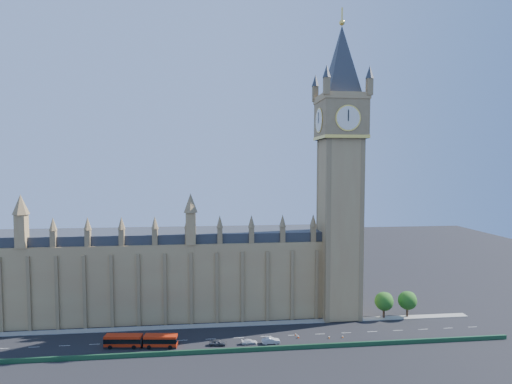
{
  "coord_description": "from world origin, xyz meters",
  "views": [
    {
      "loc": [
        -2.98,
        -111.84,
        49.14
      ],
      "look_at": [
        10.13,
        10.0,
        41.42
      ],
      "focal_mm": 28.0,
      "sensor_mm": 36.0,
      "label": 1
    }
  ],
  "objects": [
    {
      "name": "red_bus",
      "position": [
        -22.85,
        -3.11,
        1.76
      ],
      "size": [
        19.86,
        4.97,
        3.34
      ],
      "rotation": [
        0.0,
        0.0,
        -0.11
      ],
      "color": "#B6230C",
      "rests_on": "ground"
    },
    {
      "name": "car_silver",
      "position": [
        12.71,
        -4.76,
        0.83
      ],
      "size": [
        5.07,
        1.88,
        1.66
      ],
      "primitive_type": "imported",
      "rotation": [
        0.0,
        0.0,
        1.6
      ],
      "color": "#A8AAB0",
      "rests_on": "ground"
    },
    {
      "name": "ground",
      "position": [
        0.0,
        0.0,
        0.0
      ],
      "size": [
        400.0,
        400.0,
        0.0
      ],
      "primitive_type": "plane",
      "color": "black",
      "rests_on": "ground"
    },
    {
      "name": "kerb_north",
      "position": [
        0.0,
        9.5,
        0.08
      ],
      "size": [
        160.0,
        3.0,
        0.16
      ],
      "primitive_type": "cube",
      "color": "gray",
      "rests_on": "ground"
    },
    {
      "name": "tree_east_far",
      "position": [
        60.22,
        10.08,
        5.64
      ],
      "size": [
        6.0,
        6.0,
        8.5
      ],
      "color": "#382619",
      "rests_on": "ground"
    },
    {
      "name": "cone_d",
      "position": [
        33.83,
        -3.24,
        0.35
      ],
      "size": [
        0.51,
        0.51,
        0.72
      ],
      "rotation": [
        0.0,
        0.0,
        -0.15
      ],
      "color": "black",
      "rests_on": "ground"
    },
    {
      "name": "cone_b",
      "position": [
        20.64,
        -0.24,
        0.33
      ],
      "size": [
        0.42,
        0.42,
        0.66
      ],
      "rotation": [
        0.0,
        0.0,
        -0.01
      ],
      "color": "black",
      "rests_on": "ground"
    },
    {
      "name": "bridge_parapet",
      "position": [
        0.0,
        -9.0,
        0.6
      ],
      "size": [
        160.0,
        0.6,
        1.2
      ],
      "primitive_type": "cube",
      "color": "#1E4C2D",
      "rests_on": "ground"
    },
    {
      "name": "tree_east_near",
      "position": [
        52.22,
        10.08,
        5.64
      ],
      "size": [
        6.0,
        6.0,
        8.5
      ],
      "color": "#382619",
      "rests_on": "ground"
    },
    {
      "name": "cone_c",
      "position": [
        21.1,
        -2.04,
        0.4
      ],
      "size": [
        0.66,
        0.66,
        0.8
      ],
      "rotation": [
        0.0,
        0.0,
        0.4
      ],
      "color": "black",
      "rests_on": "ground"
    },
    {
      "name": "palace_westminster",
      "position": [
        -25.0,
        22.0,
        13.86
      ],
      "size": [
        120.0,
        20.0,
        28.0
      ],
      "color": "#9E794C",
      "rests_on": "ground"
    },
    {
      "name": "car_grey",
      "position": [
        -2.0,
        -4.32,
        0.79
      ],
      "size": [
        4.8,
        2.31,
        1.58
      ],
      "primitive_type": "imported",
      "rotation": [
        0.0,
        0.0,
        1.47
      ],
      "color": "#404248",
      "rests_on": "ground"
    },
    {
      "name": "car_white",
      "position": [
        6.72,
        -4.41,
        0.63
      ],
      "size": [
        4.43,
        2.02,
        1.26
      ],
      "primitive_type": "imported",
      "rotation": [
        0.0,
        0.0,
        1.63
      ],
      "color": "silver",
      "rests_on": "ground"
    },
    {
      "name": "cone_a",
      "position": [
        29.84,
        -3.13,
        0.36
      ],
      "size": [
        0.56,
        0.56,
        0.74
      ],
      "rotation": [
        0.0,
        0.0,
        0.23
      ],
      "color": "black",
      "rests_on": "ground"
    },
    {
      "name": "elizabeth_tower",
      "position": [
        38.0,
        13.99,
        54.56
      ],
      "size": [
        20.59,
        20.59,
        105.0
      ],
      "color": "#9E794C",
      "rests_on": "ground"
    }
  ]
}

